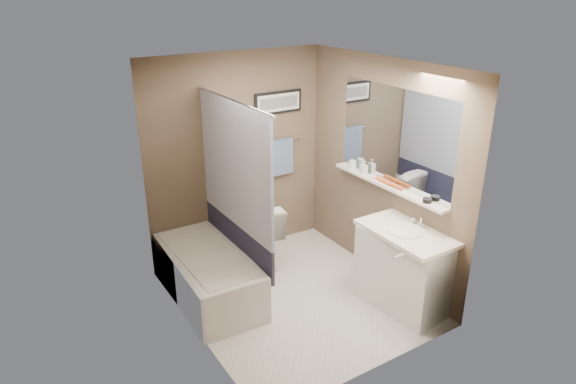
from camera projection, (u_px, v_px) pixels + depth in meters
ground at (296, 298)px, 5.39m from camera, size 2.50×2.50×0.00m
ceiling at (297, 68)px, 4.49m from camera, size 2.20×2.50×0.04m
wall_back at (238, 158)px, 5.90m from camera, size 2.20×0.04×2.40m
wall_front at (383, 243)px, 3.97m from camera, size 2.20×0.04×2.40m
wall_left at (191, 218)px, 4.40m from camera, size 0.04×2.50×2.40m
wall_right at (381, 172)px, 5.47m from camera, size 0.04×2.50×2.40m
tile_surround at (171, 218)px, 4.86m from camera, size 0.02×1.55×2.00m
curtain_rod at (232, 100)px, 4.80m from camera, size 0.02×1.55×0.02m
curtain_upper at (235, 165)px, 5.05m from camera, size 0.03×1.45×1.28m
curtain_lower at (238, 239)px, 5.36m from camera, size 0.03×1.45×0.36m
mirror at (395, 137)px, 5.20m from camera, size 0.02×1.60×1.00m
shelf at (387, 186)px, 5.37m from camera, size 0.12×1.60×0.03m
towel_bar at (279, 142)px, 6.12m from camera, size 0.60×0.02×0.02m
towel at (280, 157)px, 6.17m from camera, size 0.34×0.05×0.44m
art_frame at (278, 102)px, 5.95m from camera, size 0.62×0.02×0.26m
art_mat at (279, 103)px, 5.94m from camera, size 0.56×0.00×0.20m
art_image at (279, 103)px, 5.94m from camera, size 0.50×0.00×0.13m
door at (432, 248)px, 4.31m from camera, size 0.80×0.02×2.00m
door_handle at (398, 256)px, 4.19m from camera, size 0.10×0.02×0.02m
bathtub at (208, 275)px, 5.34m from camera, size 0.77×1.53×0.50m
tub_rim at (206, 254)px, 5.24m from camera, size 0.56×1.36×0.02m
toilet at (257, 232)px, 5.94m from camera, size 0.56×0.83×0.79m
vanity at (403, 270)px, 5.13m from camera, size 0.59×0.94×0.80m
countertop at (406, 233)px, 4.97m from camera, size 0.54×0.96×0.04m
sink_basin at (406, 231)px, 4.96m from camera, size 0.34×0.34×0.01m
faucet_spout at (421, 222)px, 5.04m from camera, size 0.02×0.02×0.10m
faucet_knob at (413, 220)px, 5.12m from camera, size 0.05×0.05×0.05m
candle_bowl_near at (427, 200)px, 4.91m from camera, size 0.09×0.09×0.04m
hair_brush_front at (394, 186)px, 5.27m from camera, size 0.05×0.22×0.04m
hair_brush_back at (384, 181)px, 5.39m from camera, size 0.04×0.22×0.04m
pink_comb at (376, 179)px, 5.49m from camera, size 0.04×0.16×0.01m
glass_jar at (353, 165)px, 5.79m from camera, size 0.08×0.08×0.10m
soap_bottle at (364, 167)px, 5.63m from camera, size 0.07×0.07×0.15m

